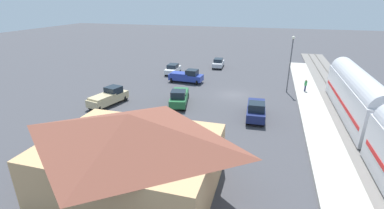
{
  "coord_description": "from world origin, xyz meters",
  "views": [
    {
      "loc": [
        -4.4,
        36.39,
        12.52
      ],
      "look_at": [
        3.82,
        7.68,
        1.0
      ],
      "focal_mm": 25.59,
      "sensor_mm": 36.0,
      "label": 1
    }
  ],
  "objects_px": {
    "sedan_white": "(173,69)",
    "sedan_silver": "(218,63)",
    "station_building": "(131,151)",
    "pickup_tan": "(109,97)",
    "pedestrian_on_platform": "(306,85)",
    "pickup_blue": "(187,76)",
    "pickup_green": "(179,97)",
    "light_pole_near_platform": "(291,58)",
    "pickup_navy": "(256,110)"
  },
  "relations": [
    {
      "from": "sedan_white",
      "to": "pickup_navy",
      "type": "relative_size",
      "value": 0.83
    },
    {
      "from": "pedestrian_on_platform",
      "to": "pickup_tan",
      "type": "bearing_deg",
      "value": 25.68
    },
    {
      "from": "station_building",
      "to": "pickup_navy",
      "type": "height_order",
      "value": "station_building"
    },
    {
      "from": "sedan_white",
      "to": "pickup_tan",
      "type": "distance_m",
      "value": 16.99
    },
    {
      "from": "pickup_tan",
      "to": "pickup_blue",
      "type": "xyz_separation_m",
      "value": [
        -6.5,
        -12.25,
        0.0
      ]
    },
    {
      "from": "station_building",
      "to": "light_pole_near_platform",
      "type": "relative_size",
      "value": 1.54
    },
    {
      "from": "sedan_white",
      "to": "sedan_silver",
      "type": "xyz_separation_m",
      "value": [
        -6.89,
        -7.06,
        0.0
      ]
    },
    {
      "from": "station_building",
      "to": "pickup_blue",
      "type": "bearing_deg",
      "value": -81.05
    },
    {
      "from": "station_building",
      "to": "pickup_navy",
      "type": "relative_size",
      "value": 2.22
    },
    {
      "from": "pickup_green",
      "to": "sedan_white",
      "type": "xyz_separation_m",
      "value": [
        5.99,
        -14.33,
        -0.15
      ]
    },
    {
      "from": "station_building",
      "to": "sedan_silver",
      "type": "bearing_deg",
      "value": -88.21
    },
    {
      "from": "station_building",
      "to": "pedestrian_on_platform",
      "type": "distance_m",
      "value": 29.01
    },
    {
      "from": "pickup_green",
      "to": "pickup_blue",
      "type": "xyz_separation_m",
      "value": [
        2.03,
        -9.78,
        0.0
      ]
    },
    {
      "from": "pickup_tan",
      "to": "light_pole_near_platform",
      "type": "xyz_separation_m",
      "value": [
        -21.82,
        -11.48,
        3.94
      ]
    },
    {
      "from": "pickup_navy",
      "to": "pickup_blue",
      "type": "bearing_deg",
      "value": -44.53
    },
    {
      "from": "pickup_green",
      "to": "pickup_navy",
      "type": "xyz_separation_m",
      "value": [
        -9.59,
        1.65,
        0.0
      ]
    },
    {
      "from": "station_building",
      "to": "sedan_white",
      "type": "xyz_separation_m",
      "value": [
        8.08,
        -30.69,
        -2.05
      ]
    },
    {
      "from": "sedan_silver",
      "to": "pickup_blue",
      "type": "relative_size",
      "value": 0.83
    },
    {
      "from": "pickup_tan",
      "to": "pickup_navy",
      "type": "height_order",
      "value": "same"
    },
    {
      "from": "pickup_green",
      "to": "light_pole_near_platform",
      "type": "xyz_separation_m",
      "value": [
        -13.29,
        -9.01,
        3.94
      ]
    },
    {
      "from": "sedan_silver",
      "to": "light_pole_near_platform",
      "type": "height_order",
      "value": "light_pole_near_platform"
    },
    {
      "from": "sedan_white",
      "to": "sedan_silver",
      "type": "height_order",
      "value": "same"
    },
    {
      "from": "sedan_silver",
      "to": "pickup_navy",
      "type": "height_order",
      "value": "pickup_navy"
    },
    {
      "from": "sedan_white",
      "to": "pickup_blue",
      "type": "relative_size",
      "value": 0.83
    },
    {
      "from": "sedan_white",
      "to": "pickup_blue",
      "type": "distance_m",
      "value": 6.03
    },
    {
      "from": "sedan_silver",
      "to": "pickup_navy",
      "type": "relative_size",
      "value": 0.84
    },
    {
      "from": "pickup_blue",
      "to": "pickup_tan",
      "type": "bearing_deg",
      "value": 62.05
    },
    {
      "from": "pickup_green",
      "to": "sedan_silver",
      "type": "relative_size",
      "value": 1.24
    },
    {
      "from": "pickup_green",
      "to": "light_pole_near_platform",
      "type": "height_order",
      "value": "light_pole_near_platform"
    },
    {
      "from": "sedan_white",
      "to": "pickup_green",
      "type": "bearing_deg",
      "value": 112.69
    },
    {
      "from": "pickup_green",
      "to": "sedan_white",
      "type": "distance_m",
      "value": 15.53
    },
    {
      "from": "pedestrian_on_platform",
      "to": "light_pole_near_platform",
      "type": "xyz_separation_m",
      "value": [
        2.44,
        0.18,
        3.69
      ]
    },
    {
      "from": "station_building",
      "to": "pickup_tan",
      "type": "bearing_deg",
      "value": -52.6
    },
    {
      "from": "station_building",
      "to": "pickup_navy",
      "type": "xyz_separation_m",
      "value": [
        -7.5,
        -14.72,
        -1.9
      ]
    },
    {
      "from": "pickup_blue",
      "to": "light_pole_near_platform",
      "type": "relative_size",
      "value": 0.7
    },
    {
      "from": "pedestrian_on_platform",
      "to": "pickup_blue",
      "type": "relative_size",
      "value": 0.31
    },
    {
      "from": "pedestrian_on_platform",
      "to": "pickup_blue",
      "type": "height_order",
      "value": "pickup_blue"
    },
    {
      "from": "station_building",
      "to": "pickup_green",
      "type": "distance_m",
      "value": 16.6
    },
    {
      "from": "station_building",
      "to": "sedan_silver",
      "type": "relative_size",
      "value": 2.65
    },
    {
      "from": "pedestrian_on_platform",
      "to": "pickup_tan",
      "type": "xyz_separation_m",
      "value": [
        24.26,
        11.66,
        -0.25
      ]
    },
    {
      "from": "pickup_navy",
      "to": "light_pole_near_platform",
      "type": "relative_size",
      "value": 0.69
    },
    {
      "from": "station_building",
      "to": "light_pole_near_platform",
      "type": "xyz_separation_m",
      "value": [
        -11.2,
        -25.37,
        2.04
      ]
    },
    {
      "from": "pickup_green",
      "to": "light_pole_near_platform",
      "type": "relative_size",
      "value": 0.72
    },
    {
      "from": "station_building",
      "to": "sedan_white",
      "type": "bearing_deg",
      "value": -75.26
    },
    {
      "from": "pickup_green",
      "to": "light_pole_near_platform",
      "type": "bearing_deg",
      "value": -145.87
    },
    {
      "from": "pickup_tan",
      "to": "sedan_silver",
      "type": "relative_size",
      "value": 1.24
    },
    {
      "from": "pickup_green",
      "to": "pickup_blue",
      "type": "relative_size",
      "value": 1.03
    },
    {
      "from": "pickup_tan",
      "to": "sedan_silver",
      "type": "height_order",
      "value": "pickup_tan"
    },
    {
      "from": "sedan_white",
      "to": "pickup_tan",
      "type": "bearing_deg",
      "value": 81.39
    },
    {
      "from": "pickup_blue",
      "to": "pickup_navy",
      "type": "distance_m",
      "value": 16.3
    }
  ]
}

